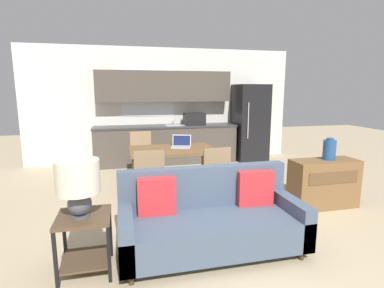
% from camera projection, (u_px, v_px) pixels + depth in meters
% --- Properties ---
extents(ground_plane, '(20.00, 20.00, 0.00)m').
position_uv_depth(ground_plane, '(230.00, 261.00, 3.06)').
color(ground_plane, tan).
extents(wall_back, '(6.40, 0.07, 2.70)m').
position_uv_depth(wall_back, '(163.00, 105.00, 7.24)').
color(wall_back, silver).
rests_on(wall_back, ground_plane).
extents(kitchen_counter, '(3.32, 0.65, 2.15)m').
position_uv_depth(kitchen_counter, '(166.00, 128.00, 7.05)').
color(kitchen_counter, '#4C443D').
rests_on(kitchen_counter, ground_plane).
extents(refrigerator, '(0.74, 0.79, 1.85)m').
position_uv_depth(refrigerator, '(250.00, 123.00, 7.38)').
color(refrigerator, black).
rests_on(refrigerator, ground_plane).
extents(dining_table, '(1.39, 0.92, 0.76)m').
position_uv_depth(dining_table, '(172.00, 153.00, 4.95)').
color(dining_table, brown).
rests_on(dining_table, ground_plane).
extents(couch, '(1.92, 0.80, 0.88)m').
position_uv_depth(couch, '(210.00, 220.00, 3.22)').
color(couch, '#3D2D1E').
rests_on(couch, ground_plane).
extents(side_table, '(0.49, 0.49, 0.57)m').
position_uv_depth(side_table, '(85.00, 234.00, 2.82)').
color(side_table, brown).
rests_on(side_table, ground_plane).
extents(table_lamp, '(0.39, 0.39, 0.54)m').
position_uv_depth(table_lamp, '(78.00, 182.00, 2.70)').
color(table_lamp, '#4C515B').
rests_on(table_lamp, side_table).
extents(credenza, '(0.98, 0.41, 0.71)m').
position_uv_depth(credenza, '(323.00, 183.00, 4.43)').
color(credenza, brown).
rests_on(credenza, ground_plane).
extents(vase, '(0.18, 0.18, 0.32)m').
position_uv_depth(vase, '(329.00, 150.00, 4.37)').
color(vase, '#234C84').
rests_on(vase, credenza).
extents(dining_chair_near_left, '(0.46, 0.46, 0.93)m').
position_uv_depth(dining_chair_near_left, '(150.00, 178.00, 4.12)').
color(dining_chair_near_left, '#997A56').
rests_on(dining_chair_near_left, ground_plane).
extents(dining_chair_far_left, '(0.44, 0.44, 0.93)m').
position_uv_depth(dining_chair_far_left, '(142.00, 154.00, 5.71)').
color(dining_chair_far_left, '#997A56').
rests_on(dining_chair_far_left, ground_plane).
extents(dining_chair_near_right, '(0.46, 0.46, 0.93)m').
position_uv_depth(dining_chair_near_right, '(213.00, 175.00, 4.29)').
color(dining_chair_near_right, '#997A56').
rests_on(dining_chair_near_right, ground_plane).
extents(laptop, '(0.38, 0.34, 0.20)m').
position_uv_depth(laptop, '(181.00, 144.00, 5.10)').
color(laptop, '#B7BABC').
rests_on(laptop, dining_table).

